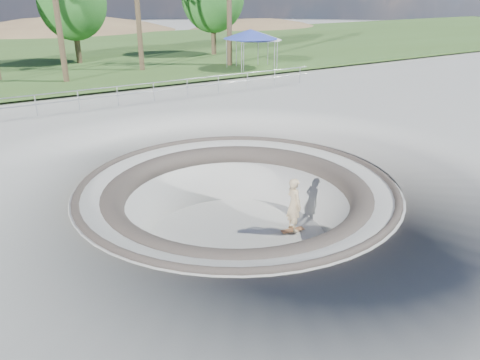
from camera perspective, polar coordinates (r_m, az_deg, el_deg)
The scene contains 10 objects.
ground at distance 15.09m, azimuth -0.34°, elevation -0.58°, with size 180.00×180.00×0.00m, color #A8A9A4.
skate_bowl at distance 15.90m, azimuth -0.33°, elevation -6.66°, with size 14.00×14.00×4.10m.
grass_strip at distance 46.79m, azimuth -23.15°, elevation 13.71°, with size 180.00×36.00×0.12m.
distant_hills at distance 71.11m, azimuth -22.50°, elevation 10.27°, with size 103.20×45.00×28.60m.
safety_railing at distance 25.48m, azimuth -14.69°, elevation 9.91°, with size 25.00×0.06×1.03m.
skateboard at distance 16.28m, azimuth 6.44°, elevation -6.09°, with size 0.85×0.36×0.09m.
skater at distance 15.84m, azimuth 6.59°, elevation -3.01°, with size 0.69×0.45×1.90m, color tan.
canopy_white at distance 35.98m, azimuth 2.02°, elevation 17.17°, with size 5.01×5.01×2.68m.
canopy_blue at distance 35.68m, azimuth 1.27°, elevation 17.35°, with size 5.57×5.57×2.83m.
bushy_tree_mid at distance 40.52m, azimuth -19.79°, elevation 19.67°, with size 5.20×4.72×7.50m.
Camera 1 is at (-7.19, -11.89, 5.89)m, focal length 35.00 mm.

